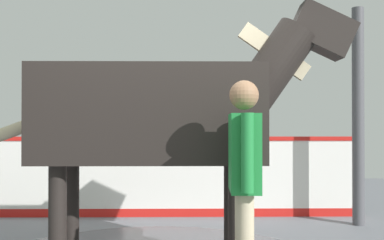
{
  "coord_description": "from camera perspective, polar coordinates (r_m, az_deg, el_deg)",
  "views": [
    {
      "loc": [
        0.63,
        -4.11,
        1.34
      ],
      "look_at": [
        0.31,
        -0.1,
        1.39
      ],
      "focal_mm": 43.88,
      "sensor_mm": 36.0,
      "label": 1
    }
  ],
  "objects": [
    {
      "name": "handler",
      "position": [
        3.63,
        6.36,
        -6.44
      ],
      "size": [
        0.24,
        0.68,
        1.69
      ],
      "rotation": [
        0.0,
        0.0,
        3.19
      ],
      "color": "black",
      "rests_on": "ground"
    },
    {
      "name": "horse",
      "position": [
        4.45,
        -3.57,
        0.73
      ],
      "size": [
        3.47,
        1.09,
        2.52
      ],
      "rotation": [
        0.0,
        0.0,
        0.09
      ],
      "color": "black",
      "rests_on": "ground"
    },
    {
      "name": "barrier_wall",
      "position": [
        6.94,
        -3.62,
        -7.22
      ],
      "size": [
        5.82,
        0.62,
        1.17
      ],
      "color": "white",
      "rests_on": "ground"
    },
    {
      "name": "roof_post_near",
      "position": [
        6.7,
        19.55,
        0.46
      ],
      "size": [
        0.16,
        0.16,
        2.93
      ],
      "primitive_type": "cylinder",
      "color": "#4C4C51",
      "rests_on": "ground"
    }
  ]
}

